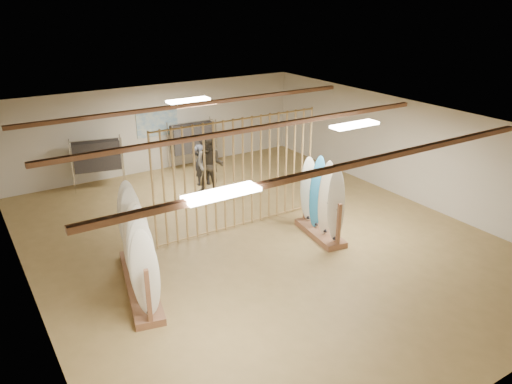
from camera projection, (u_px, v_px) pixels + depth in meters
floor at (256, 238)px, 12.04m from camera, size 12.00×12.00×0.00m
ceiling at (256, 125)px, 10.99m from camera, size 12.00×12.00×0.00m
wall_back at (157, 128)px, 16.21m from camera, size 12.00×0.00×12.00m
wall_front at (491, 317)px, 6.81m from camera, size 12.00×0.00×12.00m
wall_left at (23, 237)px, 9.03m from camera, size 0.00×12.00×12.00m
wall_right at (406, 150)px, 13.99m from camera, size 0.00×12.00×12.00m
ceiling_slats at (256, 128)px, 11.02m from camera, size 9.50×6.12×0.10m
light_panels at (256, 127)px, 11.01m from camera, size 1.20×0.35×0.06m
bamboo_partition at (238, 174)px, 12.14m from camera, size 4.45×0.05×2.78m
poster at (157, 122)px, 16.12m from camera, size 1.40×0.03×0.90m
rack_left at (138, 258)px, 9.77m from camera, size 1.14×2.86×1.96m
rack_right at (321, 211)px, 11.92m from camera, size 0.76×1.70×1.91m
clothing_rack_a at (97, 156)px, 14.75m from camera, size 1.42×0.63×1.55m
clothing_rack_b at (192, 138)px, 16.34m from camera, size 1.53×0.40×1.64m
shopper_a at (202, 156)px, 15.02m from camera, size 0.75×0.59×1.83m
shopper_b at (210, 162)px, 14.23m from camera, size 1.23×1.20×2.01m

